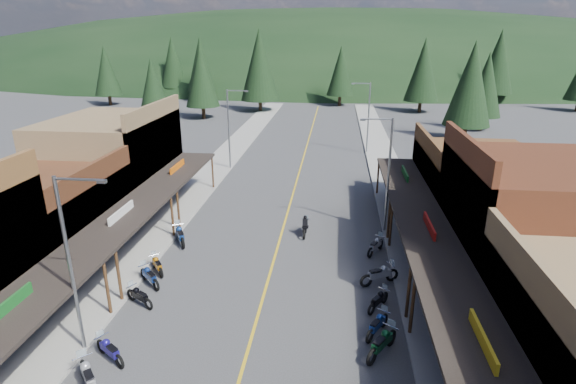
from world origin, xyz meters
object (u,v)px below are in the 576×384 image
(shop_east_2, at_px, (529,226))
(bike_west_5, at_px, (110,349))
(streetlight_1, at_px, (230,126))
(pine_1, at_px, (201,64))
(shop_east_3, at_px, (474,186))
(pedestrian_east_a, at_px, (434,283))
(bike_west_9, at_px, (180,234))
(streetlight_2, at_px, (387,171))
(bike_west_7, at_px, (149,275))
(pine_11, at_px, (471,84))
(pine_4, at_px, (423,70))
(pine_3, at_px, (341,71))
(bike_west_6, at_px, (139,295))
(streetlight_0, at_px, (72,259))
(shop_west_3, at_px, (115,162))
(bike_east_6, at_px, (377,324))
(rider_on_bike, at_px, (305,227))
(bike_east_7, at_px, (378,300))
(bike_east_8, at_px, (380,273))
(pine_10, at_px, (201,76))
(pine_0, at_px, (106,71))
(pine_8, at_px, (153,88))
(streetlight_3, at_px, (367,115))
(pine_5, at_px, (498,62))
(bike_west_4, at_px, (88,375))
(pine_9, at_px, (486,85))
(shop_west_2, at_px, (42,221))
(pedestrian_east_b, at_px, (405,212))
(bike_west_8, at_px, (157,264))
(bike_east_5, at_px, (382,342))
(bike_east_9, at_px, (376,245))
(pine_7, at_px, (173,62))

(shop_east_2, distance_m, bike_west_5, 21.30)
(streetlight_1, height_order, pine_1, pine_1)
(shop_east_3, distance_m, streetlight_1, 23.39)
(pedestrian_east_a, bearing_deg, streetlight_1, -157.34)
(bike_west_5, relative_size, bike_west_9, 0.86)
(streetlight_2, xyz_separation_m, bike_west_7, (-13.33, -8.51, -3.85))
(streetlight_2, relative_size, pine_11, 0.65)
(streetlight_1, bearing_deg, pine_11, 30.70)
(bike_west_5, bearing_deg, pine_1, 47.55)
(pine_4, bearing_deg, streetlight_2, -101.99)
(pine_3, bearing_deg, bike_west_6, -98.42)
(streetlight_0, xyz_separation_m, pine_3, (10.95, 72.00, 2.02))
(shop_west_3, bearing_deg, bike_west_5, -65.45)
(pine_3, distance_m, bike_west_7, 67.57)
(bike_east_6, bearing_deg, rider_on_bike, 141.89)
(bike_east_7, xyz_separation_m, bike_east_8, (0.25, 2.40, 0.13))
(pine_11, distance_m, rider_on_bike, 36.68)
(pine_10, bearing_deg, bike_west_9, -75.67)
(pine_0, height_order, pine_8, pine_0)
(pine_4, bearing_deg, shop_west_3, -123.13)
(streetlight_3, distance_m, pine_5, 50.08)
(pine_3, xyz_separation_m, pine_5, (30.00, 6.00, 1.51))
(bike_west_9, bearing_deg, shop_east_3, -11.57)
(streetlight_0, relative_size, bike_east_7, 4.25)
(bike_west_6, bearing_deg, bike_west_4, -144.99)
(rider_on_bike, bearing_deg, pedestrian_east_a, -45.26)
(streetlight_3, distance_m, bike_east_6, 33.78)
(bike_west_6, height_order, bike_east_7, bike_west_6)
(rider_on_bike, bearing_deg, pine_8, 126.29)
(rider_on_bike, relative_size, pedestrian_east_a, 1.12)
(pine_10, relative_size, bike_west_9, 4.95)
(pine_5, xyz_separation_m, pine_9, (-10.00, -27.00, -1.61))
(rider_on_bike, bearing_deg, bike_west_6, -129.04)
(shop_west_2, distance_m, bike_west_5, 11.71)
(pedestrian_east_b, bearing_deg, shop_west_3, -44.42)
(streetlight_1, relative_size, bike_east_6, 3.93)
(bike_west_6, distance_m, bike_west_8, 3.29)
(shop_east_2, xyz_separation_m, bike_west_7, (-20.16, -2.21, -2.91))
(streetlight_1, relative_size, pine_4, 0.64)
(bike_east_5, xyz_separation_m, pedestrian_east_b, (2.81, 14.14, 0.43))
(shop_west_3, xyz_separation_m, pine_10, (-4.22, 38.70, 3.27))
(bike_west_9, distance_m, bike_east_8, 13.15)
(streetlight_0, xyz_separation_m, pedestrian_east_a, (15.71, 5.57, -3.42))
(bike_east_7, relative_size, rider_on_bike, 0.94)
(shop_west_2, height_order, bike_east_9, shop_west_2)
(streetlight_3, xyz_separation_m, pine_9, (17.05, 15.00, 1.92))
(streetlight_3, relative_size, pine_0, 0.73)
(pine_9, bearing_deg, bike_east_6, -110.66)
(streetlight_2, relative_size, pine_7, 0.64)
(shop_west_2, distance_m, shop_east_3, 29.13)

